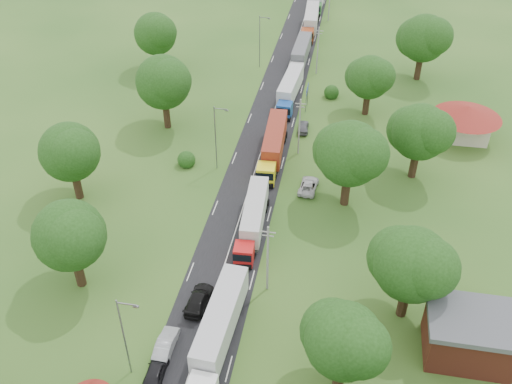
% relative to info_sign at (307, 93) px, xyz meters
% --- Properties ---
extents(ground, '(260.00, 260.00, 0.00)m').
position_rel_info_sign_xyz_m(ground, '(-5.20, -35.00, -3.00)').
color(ground, '#28521B').
rests_on(ground, ground).
extents(road, '(8.00, 200.00, 0.04)m').
position_rel_info_sign_xyz_m(road, '(-5.20, -15.00, -3.00)').
color(road, black).
rests_on(road, ground).
extents(info_sign, '(0.12, 3.10, 4.10)m').
position_rel_info_sign_xyz_m(info_sign, '(0.00, 0.00, 0.00)').
color(info_sign, slate).
rests_on(info_sign, ground).
extents(pole_1, '(1.60, 0.24, 9.00)m').
position_rel_info_sign_xyz_m(pole_1, '(0.30, -42.00, 1.68)').
color(pole_1, gray).
rests_on(pole_1, ground).
extents(pole_2, '(1.60, 0.24, 9.00)m').
position_rel_info_sign_xyz_m(pole_2, '(0.30, -14.00, 1.68)').
color(pole_2, gray).
rests_on(pole_2, ground).
extents(pole_3, '(1.60, 0.24, 9.00)m').
position_rel_info_sign_xyz_m(pole_3, '(0.30, 14.00, 1.68)').
color(pole_3, gray).
rests_on(pole_3, ground).
extents(pole_4, '(1.60, 0.24, 9.00)m').
position_rel_info_sign_xyz_m(pole_4, '(0.30, 42.00, 1.68)').
color(pole_4, gray).
rests_on(pole_4, ground).
extents(lamp_0, '(2.03, 0.22, 10.00)m').
position_rel_info_sign_xyz_m(lamp_0, '(-10.55, -55.00, 2.55)').
color(lamp_0, slate).
rests_on(lamp_0, ground).
extents(lamp_1, '(2.03, 0.22, 10.00)m').
position_rel_info_sign_xyz_m(lamp_1, '(-10.55, -20.00, 2.55)').
color(lamp_1, slate).
rests_on(lamp_1, ground).
extents(lamp_2, '(2.03, 0.22, 10.00)m').
position_rel_info_sign_xyz_m(lamp_2, '(-10.55, 15.00, 2.55)').
color(lamp_2, slate).
rests_on(lamp_2, ground).
extents(tree_2, '(8.00, 8.00, 10.10)m').
position_rel_info_sign_xyz_m(tree_2, '(8.79, -52.86, 3.59)').
color(tree_2, '#382616').
rests_on(tree_2, ground).
extents(tree_3, '(8.80, 8.80, 11.07)m').
position_rel_info_sign_xyz_m(tree_3, '(14.79, -42.84, 4.22)').
color(tree_3, '#382616').
rests_on(tree_3, ground).
extents(tree_4, '(9.60, 9.60, 12.05)m').
position_rel_info_sign_xyz_m(tree_4, '(7.79, -24.83, 4.85)').
color(tree_4, '#382616').
rests_on(tree_4, ground).
extents(tree_5, '(8.80, 8.80, 11.07)m').
position_rel_info_sign_xyz_m(tree_5, '(16.79, -16.84, 4.22)').
color(tree_5, '#382616').
rests_on(tree_5, ground).
extents(tree_6, '(8.00, 8.00, 10.10)m').
position_rel_info_sign_xyz_m(tree_6, '(9.79, 0.14, 3.59)').
color(tree_6, '#382616').
rests_on(tree_6, ground).
extents(tree_7, '(9.60, 9.60, 12.05)m').
position_rel_info_sign_xyz_m(tree_7, '(18.79, 15.17, 4.85)').
color(tree_7, '#382616').
rests_on(tree_7, ground).
extents(tree_10, '(8.80, 8.80, 11.07)m').
position_rel_info_sign_xyz_m(tree_10, '(-20.21, -44.84, 4.22)').
color(tree_10, '#382616').
rests_on(tree_10, ground).
extents(tree_11, '(8.80, 8.80, 11.07)m').
position_rel_info_sign_xyz_m(tree_11, '(-27.21, -29.84, 4.22)').
color(tree_11, '#382616').
rests_on(tree_11, ground).
extents(tree_12, '(9.60, 9.60, 12.05)m').
position_rel_info_sign_xyz_m(tree_12, '(-21.21, -9.83, 4.85)').
color(tree_12, '#382616').
rests_on(tree_12, ground).
extents(tree_13, '(8.80, 8.80, 11.07)m').
position_rel_info_sign_xyz_m(tree_13, '(-29.21, 10.16, 4.22)').
color(tree_13, '#382616').
rests_on(tree_13, ground).
extents(house_brick, '(8.60, 6.60, 5.20)m').
position_rel_info_sign_xyz_m(house_brick, '(20.80, -47.00, -0.35)').
color(house_brick, maroon).
rests_on(house_brick, ground).
extents(house_cream, '(10.08, 10.08, 5.80)m').
position_rel_info_sign_xyz_m(house_cream, '(24.80, -5.00, 0.64)').
color(house_cream, beige).
rests_on(house_cream, ground).
extents(truck_0, '(3.21, 15.26, 4.22)m').
position_rel_info_sign_xyz_m(truck_0, '(-3.16, -50.42, -0.76)').
color(truck_0, white).
rests_on(truck_0, ground).
extents(truck_1, '(2.99, 13.68, 3.78)m').
position_rel_info_sign_xyz_m(truck_1, '(-3.02, -32.59, -1.00)').
color(truck_1, red).
rests_on(truck_1, ground).
extents(truck_2, '(3.22, 15.27, 4.22)m').
position_rel_info_sign_xyz_m(truck_2, '(-3.15, -15.86, -0.76)').
color(truck_2, yellow).
rests_on(truck_2, ground).
extents(truck_3, '(3.24, 14.46, 3.99)m').
position_rel_info_sign_xyz_m(truck_3, '(-3.23, 2.27, -0.88)').
color(truck_3, '#184594').
rests_on(truck_3, ground).
extents(truck_4, '(2.70, 14.54, 4.03)m').
position_rel_info_sign_xyz_m(truck_4, '(-3.12, 17.41, -0.87)').
color(truck_4, silver).
rests_on(truck_4, ground).
extents(truck_5, '(3.31, 15.66, 4.33)m').
position_rel_info_sign_xyz_m(truck_5, '(-3.01, 34.93, -0.71)').
color(truck_5, '#8F3616').
rests_on(truck_5, ground).
extents(car_lane_front, '(1.89, 4.43, 1.49)m').
position_rel_info_sign_xyz_m(car_lane_front, '(-8.20, -55.00, -2.26)').
color(car_lane_front, black).
rests_on(car_lane_front, ground).
extents(car_lane_mid, '(1.60, 4.54, 1.49)m').
position_rel_info_sign_xyz_m(car_lane_mid, '(-8.20, -51.81, -2.26)').
color(car_lane_mid, '#A5A9AE').
rests_on(car_lane_mid, ground).
extents(car_lane_rear, '(2.47, 5.41, 1.53)m').
position_rel_info_sign_xyz_m(car_lane_rear, '(-6.51, -45.57, -2.24)').
color(car_lane_rear, black).
rests_on(car_lane_rear, ground).
extents(car_verge_near, '(2.69, 5.09, 1.36)m').
position_rel_info_sign_xyz_m(car_verge_near, '(2.80, -22.83, -2.32)').
color(car_verge_near, silver).
rests_on(car_verge_near, ground).
extents(car_verge_far, '(1.86, 4.18, 1.40)m').
position_rel_info_sign_xyz_m(car_verge_far, '(0.30, -7.31, -2.30)').
color(car_verge_far, '#58595F').
rests_on(car_verge_far, ground).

